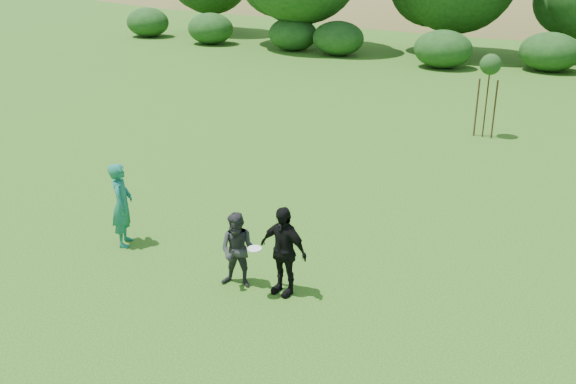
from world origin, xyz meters
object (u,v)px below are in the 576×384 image
player_teal (122,205)px  player_black (283,251)px  player_grey (238,250)px  sapling (490,67)px

player_teal → player_black: bearing=-123.4°
player_black → player_grey: bearing=-159.6°
player_teal → sapling: size_ratio=0.67×
player_black → sapling: bearing=93.7°
player_grey → sapling: bearing=68.8°
player_teal → player_grey: player_teal is taller
player_teal → player_grey: 3.27m
player_teal → sapling: sapling is taller
player_teal → player_grey: size_ratio=1.23×
player_black → sapling: (0.63, 12.48, 1.53)m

